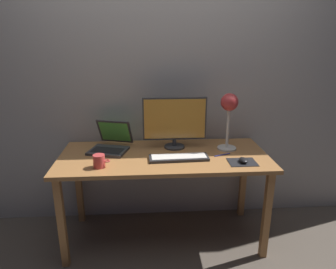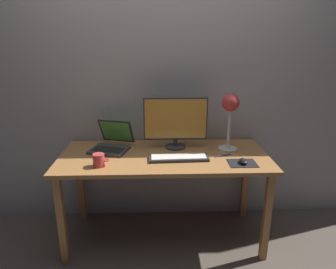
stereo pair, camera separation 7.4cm
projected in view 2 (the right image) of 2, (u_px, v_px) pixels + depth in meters
name	position (u px, v px, depth m)	size (l,w,h in m)	color
ground_plane	(164.00, 236.00, 2.60)	(4.80, 4.80, 0.00)	brown
back_wall	(163.00, 75.00, 2.58)	(4.80, 0.06, 2.60)	#A8A099
desk	(164.00, 164.00, 2.39)	(1.60, 0.70, 0.74)	#A8703D
monitor	(176.00, 121.00, 2.45)	(0.51, 0.16, 0.42)	#38383A
keyboard_main	(179.00, 158.00, 2.28)	(0.45, 0.16, 0.03)	#28282B
laptop	(113.00, 141.00, 2.49)	(0.36, 0.39, 0.23)	#38383A
desk_lamp	(230.00, 109.00, 2.37)	(0.15, 0.15, 0.45)	beige
mousepad	(242.00, 163.00, 2.21)	(0.20, 0.16, 0.00)	black
mouse	(243.00, 161.00, 2.20)	(0.06, 0.10, 0.03)	black
coffee_mug	(99.00, 160.00, 2.15)	(0.12, 0.08, 0.09)	#CC3F3F
pen	(223.00, 156.00, 2.34)	(0.01, 0.01, 0.14)	#2633A5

